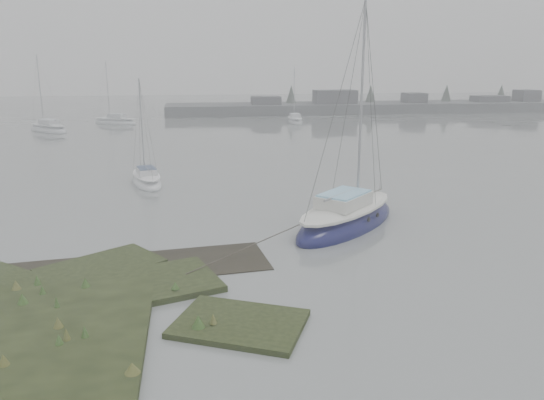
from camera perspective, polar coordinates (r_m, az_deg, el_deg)
The scene contains 7 objects.
ground at distance 44.50m, azimuth -7.83°, elevation 5.21°, with size 160.00×160.00×0.00m, color slate.
far_shoreline at distance 80.89m, azimuth 11.32°, elevation 9.85°, with size 60.00×8.00×4.15m.
sailboat_main at distance 23.99m, azimuth 8.02°, elevation -2.08°, with size 7.01×6.98×10.51m.
sailboat_white at distance 33.05m, azimuth -13.33°, elevation 2.07°, with size 2.66×5.02×6.75m.
sailboat_far_a at distance 61.57m, azimuth -22.91°, elevation 7.04°, with size 5.73×5.68×8.57m.
sailboat_far_b at distance 65.36m, azimuth 2.47°, elevation 8.50°, with size 1.85×5.21×7.29m.
sailboat_far_c at distance 66.52m, azimuth -16.49°, elevation 8.05°, with size 5.82×4.13×7.88m.
Camera 1 is at (-0.65, -13.91, 7.15)m, focal length 35.00 mm.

